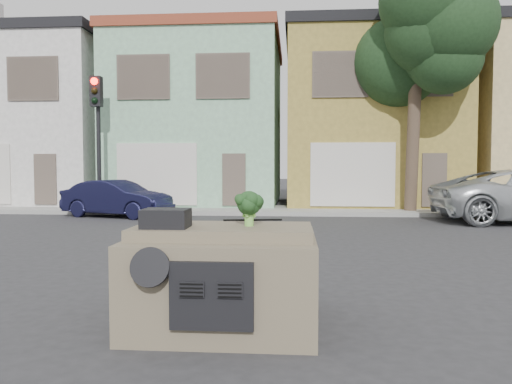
# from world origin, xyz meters

# --- Properties ---
(ground_plane) EXTENTS (120.00, 120.00, 0.00)m
(ground_plane) POSITION_xyz_m (0.00, 0.00, 0.00)
(ground_plane) COLOR #303033
(ground_plane) RESTS_ON ground
(sidewalk) EXTENTS (40.00, 3.00, 0.15)m
(sidewalk) POSITION_xyz_m (0.00, 10.50, 0.07)
(sidewalk) COLOR gray
(sidewalk) RESTS_ON ground
(townhouse_white) EXTENTS (7.20, 8.20, 7.55)m
(townhouse_white) POSITION_xyz_m (-11.00, 14.50, 3.77)
(townhouse_white) COLOR silver
(townhouse_white) RESTS_ON ground
(townhouse_mint) EXTENTS (7.20, 8.20, 7.55)m
(townhouse_mint) POSITION_xyz_m (-3.50, 14.50, 3.77)
(townhouse_mint) COLOR #8FC29C
(townhouse_mint) RESTS_ON ground
(townhouse_tan) EXTENTS (7.20, 8.20, 7.55)m
(townhouse_tan) POSITION_xyz_m (4.00, 14.50, 3.77)
(townhouse_tan) COLOR #9F893B
(townhouse_tan) RESTS_ON ground
(navy_sedan) EXTENTS (4.11, 2.42, 1.28)m
(navy_sedan) POSITION_xyz_m (-5.38, 8.34, 0.00)
(navy_sedan) COLOR black
(navy_sedan) RESTS_ON ground
(traffic_signal) EXTENTS (0.40, 0.40, 5.10)m
(traffic_signal) POSITION_xyz_m (-6.50, 9.50, 2.55)
(traffic_signal) COLOR black
(traffic_signal) RESTS_ON ground
(tree_near) EXTENTS (4.40, 4.00, 8.50)m
(tree_near) POSITION_xyz_m (5.00, 9.80, 4.25)
(tree_near) COLOR #1C361B
(tree_near) RESTS_ON ground
(car_dashboard) EXTENTS (2.00, 1.80, 1.12)m
(car_dashboard) POSITION_xyz_m (0.00, -3.00, 0.56)
(car_dashboard) COLOR #6D624C
(car_dashboard) RESTS_ON ground
(instrument_hump) EXTENTS (0.48, 0.38, 0.20)m
(instrument_hump) POSITION_xyz_m (-0.58, -3.35, 1.22)
(instrument_hump) COLOR black
(instrument_hump) RESTS_ON car_dashboard
(wiper_arm) EXTENTS (0.69, 0.15, 0.02)m
(wiper_arm) POSITION_xyz_m (0.28, -2.62, 1.13)
(wiper_arm) COLOR black
(wiper_arm) RESTS_ON car_dashboard
(broccoli) EXTENTS (0.45, 0.45, 0.39)m
(broccoli) POSITION_xyz_m (0.28, -3.13, 1.32)
(broccoli) COLOR #193617
(broccoli) RESTS_ON car_dashboard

